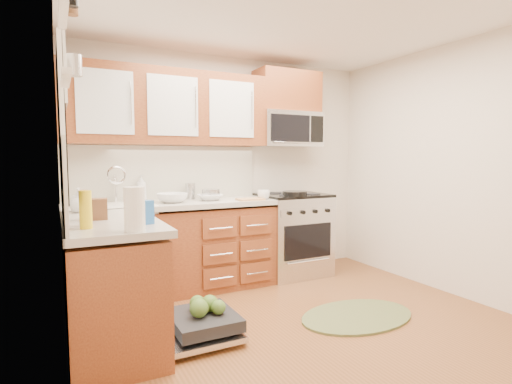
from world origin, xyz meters
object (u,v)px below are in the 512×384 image
sink (120,218)px  paper_towel_roll (134,209)px  skillet (295,194)px  stock_pot (211,194)px  bowl_a (210,197)px  dishwasher (198,326)px  bowl_b (172,198)px  upper_cabinets (169,108)px  rug (357,316)px  cup (264,195)px  range (293,234)px  cutting_board (250,199)px  microwave (288,129)px

sink → paper_towel_roll: size_ratio=2.29×
skillet → stock_pot: (-0.89, 0.24, 0.01)m
skillet → bowl_a: (-0.92, 0.19, -0.02)m
dishwasher → bowl_b: (0.11, 1.09, 0.87)m
paper_towel_roll → upper_cabinets: bearing=68.3°
rug → skillet: size_ratio=3.92×
skillet → bowl_a: skillet is taller
upper_cabinets → cup: size_ratio=16.02×
skillet → bowl_b: bowl_b is taller
upper_cabinets → sink: 1.21m
range → sink: (-1.93, -0.01, 0.33)m
stock_pot → dishwasher: bearing=-115.0°
sink → cup: 1.47m
range → cutting_board: 0.81m
range → bowl_a: size_ratio=3.71×
microwave → cutting_board: microwave is taller
stock_pot → paper_towel_roll: size_ratio=0.70×
range → cup: (-0.48, -0.18, 0.50)m
stock_pot → cutting_board: stock_pot is taller
bowl_b → range: bearing=1.7°
cutting_board → bowl_b: 0.80m
stock_pot → skillet: bearing=-15.3°
dishwasher → rug: 1.38m
stock_pot → cup: bearing=-22.2°
paper_towel_roll → cup: bearing=39.1°
skillet → bowl_a: bearing=168.4°
sink → bowl_a: bearing=-0.7°
stock_pot → cutting_board: (0.36, -0.22, -0.05)m
upper_cabinets → range: bearing=-5.9°
dishwasher → paper_towel_roll: size_ratio=2.58×
microwave → skillet: size_ratio=2.82×
upper_cabinets → bowl_a: upper_cabinets is taller
bowl_a → range: bearing=1.2°
dishwasher → range: bearing=36.3°
range → dishwasher: (-1.54, -1.13, -0.38)m
microwave → dishwasher: 2.55m
upper_cabinets → rug: size_ratio=1.94×
stock_pot → bowl_b: 0.44m
paper_towel_roll → bowl_a: (1.01, 1.43, -0.10)m
cutting_board → bowl_a: size_ratio=1.07×
microwave → rug: microwave is taller
microwave → cup: bearing=-148.0°
sink → range: bearing=0.3°
skillet → rug: bearing=-93.8°
cup → microwave: bearing=32.0°
rug → skillet: (0.08, 1.14, 0.97)m
rug → skillet: bearing=86.2°
rug → bowl_a: bearing=122.5°
dishwasher → paper_towel_roll: paper_towel_roll is taller
rug → microwave: bearing=82.8°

